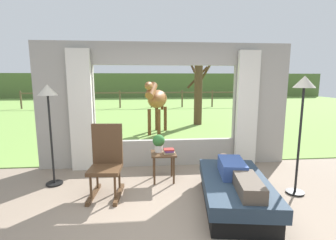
# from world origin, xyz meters

# --- Properties ---
(ground_plane) EXTENTS (12.00, 12.00, 0.00)m
(ground_plane) POSITION_xyz_m (0.00, 0.00, 0.00)
(ground_plane) COLOR gray
(back_wall_with_window) EXTENTS (5.20, 0.12, 2.55)m
(back_wall_with_window) POSITION_xyz_m (0.00, 2.26, 1.25)
(back_wall_with_window) COLOR #9E998E
(back_wall_with_window) RESTS_ON ground_plane
(curtain_panel_left) EXTENTS (0.44, 0.10, 2.40)m
(curtain_panel_left) POSITION_xyz_m (-1.69, 2.12, 1.20)
(curtain_panel_left) COLOR silver
(curtain_panel_left) RESTS_ON ground_plane
(curtain_panel_right) EXTENTS (0.44, 0.10, 2.40)m
(curtain_panel_right) POSITION_xyz_m (1.69, 2.12, 1.20)
(curtain_panel_right) COLOR silver
(curtain_panel_right) RESTS_ON ground_plane
(outdoor_pasture_lawn) EXTENTS (36.00, 21.68, 0.02)m
(outdoor_pasture_lawn) POSITION_xyz_m (0.00, 13.16, 0.01)
(outdoor_pasture_lawn) COLOR #759E47
(outdoor_pasture_lawn) RESTS_ON ground_plane
(distant_hill_ridge) EXTENTS (36.00, 2.00, 2.40)m
(distant_hill_ridge) POSITION_xyz_m (0.00, 23.00, 1.20)
(distant_hill_ridge) COLOR #546A38
(distant_hill_ridge) RESTS_ON ground_plane
(recliner_sofa) EXTENTS (1.15, 1.82, 0.42)m
(recliner_sofa) POSITION_xyz_m (0.83, 0.39, 0.22)
(recliner_sofa) COLOR black
(recliner_sofa) RESTS_ON ground_plane
(reclining_person) EXTENTS (0.43, 1.44, 0.22)m
(reclining_person) POSITION_xyz_m (0.83, 0.34, 0.52)
(reclining_person) COLOR #334C8C
(reclining_person) RESTS_ON recliner_sofa
(rocking_chair) EXTENTS (0.52, 0.71, 1.12)m
(rocking_chair) POSITION_xyz_m (-1.06, 0.98, 0.55)
(rocking_chair) COLOR #4C331E
(rocking_chair) RESTS_ON ground_plane
(side_table) EXTENTS (0.44, 0.44, 0.52)m
(side_table) POSITION_xyz_m (-0.12, 1.42, 0.43)
(side_table) COLOR #4C331E
(side_table) RESTS_ON ground_plane
(potted_plant) EXTENTS (0.22, 0.22, 0.32)m
(potted_plant) POSITION_xyz_m (-0.20, 1.48, 0.70)
(potted_plant) COLOR silver
(potted_plant) RESTS_ON side_table
(book_stack) EXTENTS (0.21, 0.16, 0.08)m
(book_stack) POSITION_xyz_m (-0.02, 1.36, 0.56)
(book_stack) COLOR beige
(book_stack) RESTS_ON side_table
(floor_lamp_left) EXTENTS (0.32, 0.32, 1.74)m
(floor_lamp_left) POSITION_xyz_m (-2.03, 1.42, 1.40)
(floor_lamp_left) COLOR black
(floor_lamp_left) RESTS_ON ground_plane
(floor_lamp_right) EXTENTS (0.32, 0.32, 1.87)m
(floor_lamp_right) POSITION_xyz_m (1.96, 0.70, 1.51)
(floor_lamp_right) COLOR black
(floor_lamp_right) RESTS_ON ground_plane
(horse) EXTENTS (0.94, 1.81, 1.73)m
(horse) POSITION_xyz_m (-0.04, 5.35, 1.16)
(horse) COLOR brown
(horse) RESTS_ON outdoor_pasture_lawn
(pasture_tree) EXTENTS (1.12, 1.09, 3.00)m
(pasture_tree) POSITION_xyz_m (1.68, 6.89, 1.33)
(pasture_tree) COLOR #4C3823
(pasture_tree) RESTS_ON outdoor_pasture_lawn
(pasture_fence_line) EXTENTS (16.10, 0.10, 1.10)m
(pasture_fence_line) POSITION_xyz_m (0.00, 13.15, 0.74)
(pasture_fence_line) COLOR brown
(pasture_fence_line) RESTS_ON outdoor_pasture_lawn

